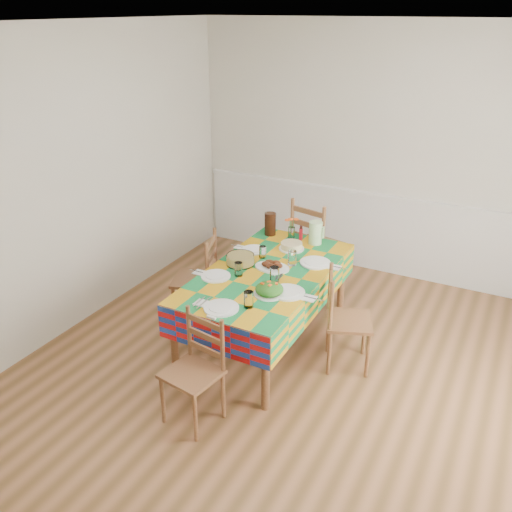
% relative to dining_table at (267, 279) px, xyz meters
% --- Properties ---
extents(room, '(4.58, 5.08, 2.78)m').
position_rel_dining_table_xyz_m(room, '(0.50, -0.58, 0.72)').
color(room, brown).
rests_on(room, ground).
extents(wainscot, '(4.41, 0.06, 0.92)m').
position_rel_dining_table_xyz_m(wainscot, '(0.50, 1.91, -0.14)').
color(wainscot, silver).
rests_on(wainscot, room).
extents(dining_table, '(0.98, 1.82, 0.71)m').
position_rel_dining_table_xyz_m(dining_table, '(0.00, 0.00, 0.00)').
color(dining_table, brown).
rests_on(dining_table, room).
extents(setting_near_head, '(0.44, 0.29, 0.13)m').
position_rel_dining_table_xyz_m(setting_near_head, '(0.04, -0.69, 0.11)').
color(setting_near_head, white).
rests_on(setting_near_head, dining_table).
extents(setting_left_near, '(0.46, 0.27, 0.12)m').
position_rel_dining_table_xyz_m(setting_left_near, '(-0.28, -0.26, 0.10)').
color(setting_left_near, white).
rests_on(setting_left_near, dining_table).
extents(setting_left_far, '(0.42, 0.25, 0.11)m').
position_rel_dining_table_xyz_m(setting_left_far, '(-0.26, 0.29, 0.10)').
color(setting_left_far, white).
rests_on(setting_left_far, dining_table).
extents(setting_right_near, '(0.53, 0.31, 0.14)m').
position_rel_dining_table_xyz_m(setting_right_near, '(0.27, -0.23, 0.11)').
color(setting_right_near, white).
rests_on(setting_right_near, dining_table).
extents(setting_right_far, '(0.52, 0.30, 0.13)m').
position_rel_dining_table_xyz_m(setting_right_far, '(0.26, 0.29, 0.11)').
color(setting_right_far, white).
rests_on(setting_right_far, dining_table).
extents(meat_platter, '(0.31, 0.23, 0.06)m').
position_rel_dining_table_xyz_m(meat_platter, '(0.02, 0.07, 0.10)').
color(meat_platter, white).
rests_on(meat_platter, dining_table).
extents(salad_platter, '(0.25, 0.25, 0.11)m').
position_rel_dining_table_xyz_m(salad_platter, '(0.20, -0.36, 0.12)').
color(salad_platter, white).
rests_on(salad_platter, dining_table).
extents(pasta_bowl, '(0.25, 0.25, 0.09)m').
position_rel_dining_table_xyz_m(pasta_bowl, '(-0.27, 0.01, 0.12)').
color(pasta_bowl, white).
rests_on(pasta_bowl, dining_table).
extents(cake, '(0.24, 0.24, 0.07)m').
position_rel_dining_table_xyz_m(cake, '(-0.00, 0.53, 0.11)').
color(cake, white).
rests_on(cake, dining_table).
extents(serving_utensils, '(0.13, 0.29, 0.01)m').
position_rel_dining_table_xyz_m(serving_utensils, '(0.13, -0.11, 0.08)').
color(serving_utensils, black).
rests_on(serving_utensils, dining_table).
extents(flower_vase, '(0.14, 0.11, 0.22)m').
position_rel_dining_table_xyz_m(flower_vase, '(-0.12, 0.77, 0.17)').
color(flower_vase, white).
rests_on(flower_vase, dining_table).
extents(hot_sauce, '(0.04, 0.04, 0.15)m').
position_rel_dining_table_xyz_m(hot_sauce, '(-0.01, 0.77, 0.15)').
color(hot_sauce, red).
rests_on(hot_sauce, dining_table).
extents(green_pitcher, '(0.13, 0.13, 0.22)m').
position_rel_dining_table_xyz_m(green_pitcher, '(0.14, 0.75, 0.19)').
color(green_pitcher, '#BEEFA9').
rests_on(green_pitcher, dining_table).
extents(tea_pitcher, '(0.11, 0.11, 0.23)m').
position_rel_dining_table_xyz_m(tea_pitcher, '(-0.34, 0.75, 0.19)').
color(tea_pitcher, black).
rests_on(tea_pitcher, dining_table).
extents(name_card, '(0.07, 0.02, 0.02)m').
position_rel_dining_table_xyz_m(name_card, '(-0.01, -0.89, 0.09)').
color(name_card, white).
rests_on(name_card, dining_table).
extents(chair_near, '(0.42, 0.41, 0.84)m').
position_rel_dining_table_xyz_m(chair_near, '(0.01, -1.15, -0.22)').
color(chair_near, brown).
rests_on(chair_near, room).
extents(chair_far, '(0.54, 0.52, 1.02)m').
position_rel_dining_table_xyz_m(chair_far, '(-0.01, 1.14, -0.13)').
color(chair_far, brown).
rests_on(chair_far, room).
extents(chair_left, '(0.49, 0.51, 0.91)m').
position_rel_dining_table_xyz_m(chair_left, '(-0.73, 0.01, -0.18)').
color(chair_left, brown).
rests_on(chair_left, room).
extents(chair_right, '(0.48, 0.49, 0.87)m').
position_rel_dining_table_xyz_m(chair_right, '(0.73, -0.02, -0.20)').
color(chair_right, brown).
rests_on(chair_right, room).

